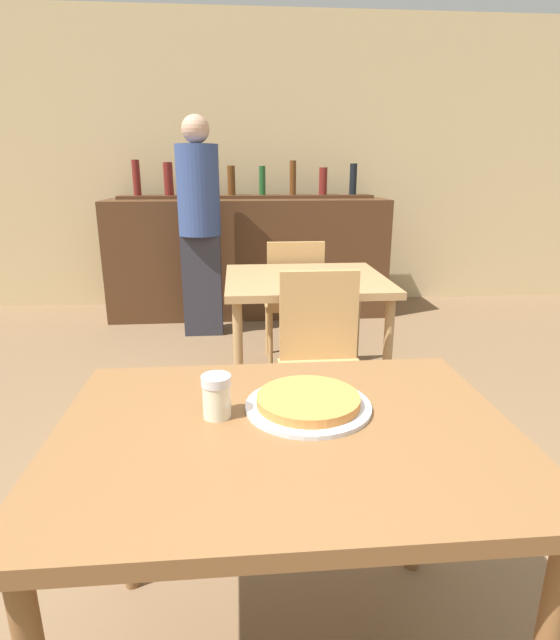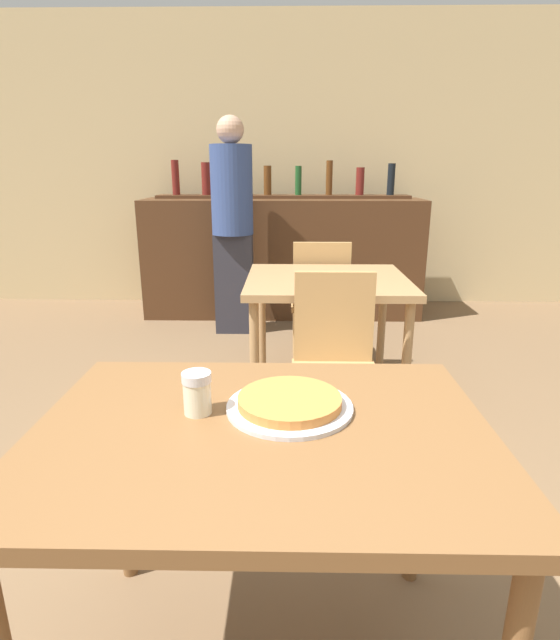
% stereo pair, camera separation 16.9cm
% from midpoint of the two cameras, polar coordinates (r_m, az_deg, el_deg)
% --- Properties ---
extents(wall_back, '(8.00, 0.05, 2.80)m').
position_cam_midpoint_polar(wall_back, '(5.24, -4.90, 17.21)').
color(wall_back, '#D1B784').
rests_on(wall_back, ground_plane).
extents(dining_table_near, '(1.10, 0.82, 0.77)m').
position_cam_midpoint_polar(dining_table_near, '(1.26, -3.32, -15.57)').
color(dining_table_near, brown).
rests_on(dining_table_near, ground_plane).
extents(dining_table_far, '(0.91, 0.84, 0.77)m').
position_cam_midpoint_polar(dining_table_far, '(2.87, 1.24, 3.06)').
color(dining_table_far, '#A87F51').
rests_on(dining_table_far, ground_plane).
extents(bar_counter, '(2.60, 0.56, 1.10)m').
position_cam_midpoint_polar(bar_counter, '(4.81, -4.63, 7.06)').
color(bar_counter, '#4C2D19').
rests_on(bar_counter, ground_plane).
extents(bar_back_shelf, '(2.39, 0.24, 0.35)m').
position_cam_midpoint_polar(bar_back_shelf, '(4.88, -5.30, 14.61)').
color(bar_back_shelf, '#4C2D19').
rests_on(bar_back_shelf, bar_counter).
extents(chair_far_side_front, '(0.40, 0.40, 0.91)m').
position_cam_midpoint_polar(chair_far_side_front, '(2.36, 2.73, -4.01)').
color(chair_far_side_front, tan).
rests_on(chair_far_side_front, ground_plane).
extents(chair_far_side_back, '(0.40, 0.40, 0.91)m').
position_cam_midpoint_polar(chair_far_side_back, '(3.47, 0.19, 2.88)').
color(chair_far_side_back, tan).
rests_on(chair_far_side_back, ground_plane).
extents(pizza_tray, '(0.32, 0.32, 0.04)m').
position_cam_midpoint_polar(pizza_tray, '(1.29, -0.53, -9.50)').
color(pizza_tray, silver).
rests_on(pizza_tray, dining_table_near).
extents(cheese_shaker, '(0.07, 0.07, 0.11)m').
position_cam_midpoint_polar(cheese_shaker, '(1.26, -11.13, -8.59)').
color(cheese_shaker, beige).
rests_on(cheese_shaker, dining_table_near).
extents(person_standing, '(0.34, 0.34, 1.77)m').
position_cam_midpoint_polar(person_standing, '(4.20, -10.35, 11.14)').
color(person_standing, '#2D2D38').
rests_on(person_standing, ground_plane).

